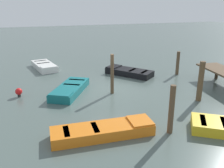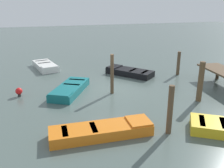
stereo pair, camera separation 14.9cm
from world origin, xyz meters
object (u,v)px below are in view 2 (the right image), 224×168
at_px(rowboat_orange, 102,130).
at_px(mooring_piling_center, 170,110).
at_px(rowboat_black, 129,72).
at_px(marker_buoy, 19,91).
at_px(mooring_piling_far_right, 201,82).
at_px(mooring_piling_near_left, 112,74).
at_px(mooring_piling_far_left, 178,63).
at_px(rowboat_white, 45,66).
at_px(rowboat_teal, 70,89).

relative_size(rowboat_orange, mooring_piling_center, 2.00).
distance_m(rowboat_black, marker_buoy, 7.25).
relative_size(mooring_piling_far_right, mooring_piling_center, 1.06).
relative_size(rowboat_orange, mooring_piling_near_left, 1.77).
bearing_deg(mooring_piling_far_left, mooring_piling_far_right, -19.06).
distance_m(rowboat_black, mooring_piling_near_left, 3.78).
height_order(rowboat_orange, rowboat_black, same).
relative_size(rowboat_white, marker_buoy, 6.75).
bearing_deg(mooring_piling_far_right, marker_buoy, -111.04).
height_order(rowboat_orange, rowboat_teal, same).
xyz_separation_m(rowboat_teal, mooring_piling_far_left, (-1.33, 7.54, 0.58)).
xyz_separation_m(mooring_piling_near_left, marker_buoy, (-1.00, -4.81, -0.80)).
distance_m(rowboat_orange, mooring_piling_near_left, 4.55).
relative_size(rowboat_orange, marker_buoy, 7.97).
relative_size(rowboat_teal, rowboat_white, 1.06).
bearing_deg(mooring_piling_near_left, mooring_piling_far_left, 111.25).
xyz_separation_m(rowboat_orange, mooring_piling_center, (0.56, 2.46, 0.74)).
height_order(mooring_piling_center, marker_buoy, mooring_piling_center).
xyz_separation_m(rowboat_teal, mooring_piling_center, (5.45, 2.96, 0.74)).
height_order(mooring_piling_far_left, mooring_piling_center, mooring_piling_center).
height_order(rowboat_orange, mooring_piling_far_left, mooring_piling_far_left).
xyz_separation_m(mooring_piling_far_left, mooring_piling_center, (6.78, -4.58, 0.16)).
bearing_deg(rowboat_white, rowboat_teal, -2.20).
distance_m(rowboat_orange, mooring_piling_far_left, 9.42).
bearing_deg(mooring_piling_far_right, mooring_piling_center, -52.27).
relative_size(rowboat_black, mooring_piling_center, 1.69).
distance_m(mooring_piling_far_right, marker_buoy, 9.29).
height_order(rowboat_orange, rowboat_white, same).
height_order(rowboat_orange, marker_buoy, marker_buoy).
bearing_deg(marker_buoy, rowboat_white, 163.43).
height_order(rowboat_white, mooring_piling_center, mooring_piling_center).
distance_m(rowboat_black, rowboat_white, 6.36).
height_order(rowboat_white, mooring_piling_far_right, mooring_piling_far_right).
height_order(mooring_piling_far_left, marker_buoy, mooring_piling_far_left).
relative_size(rowboat_orange, rowboat_black, 1.18).
bearing_deg(rowboat_teal, marker_buoy, -66.17).
height_order(rowboat_black, rowboat_white, same).
bearing_deg(mooring_piling_near_left, rowboat_orange, -22.14).
bearing_deg(mooring_piling_center, mooring_piling_near_left, -170.60).
distance_m(mooring_piling_far_left, mooring_piling_center, 8.19).
height_order(rowboat_black, mooring_piling_center, mooring_piling_center).
bearing_deg(marker_buoy, mooring_piling_center, 44.46).
relative_size(mooring_piling_far_right, mooring_piling_far_left, 1.27).
bearing_deg(rowboat_orange, mooring_piling_near_left, 70.09).
relative_size(rowboat_teal, mooring_piling_center, 1.81).
xyz_separation_m(rowboat_orange, mooring_piling_far_left, (-6.22, 7.04, 0.58)).
distance_m(rowboat_teal, mooring_piling_far_left, 7.68).
relative_size(rowboat_black, marker_buoy, 6.73).
bearing_deg(mooring_piling_far_left, rowboat_black, -105.57).
bearing_deg(rowboat_white, mooring_piling_far_right, 26.41).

